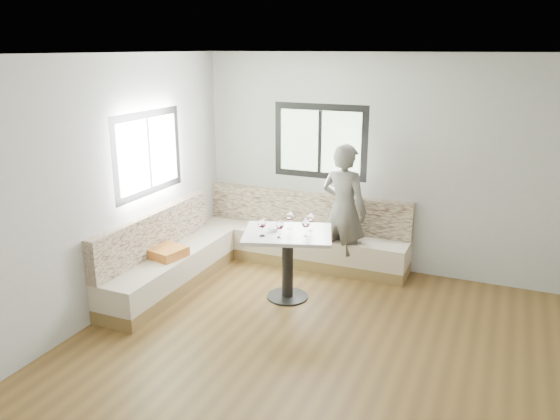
% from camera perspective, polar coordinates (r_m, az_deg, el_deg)
% --- Properties ---
extents(room, '(5.01, 5.01, 2.81)m').
position_cam_1_polar(room, '(4.88, 3.98, -0.56)').
color(room, brown).
rests_on(room, ground).
extents(banquette, '(2.90, 2.80, 0.95)m').
position_cam_1_polar(banquette, '(7.15, -3.53, -4.04)').
color(banquette, olive).
rests_on(banquette, ground).
extents(table, '(1.19, 1.05, 0.82)m').
position_cam_1_polar(table, '(6.32, 0.80, -4.10)').
color(table, black).
rests_on(table, ground).
extents(person, '(0.71, 0.55, 1.72)m').
position_cam_1_polar(person, '(7.00, 6.69, 0.00)').
color(person, '#5A5750').
rests_on(person, ground).
extents(olive_ramekin, '(0.11, 0.11, 0.04)m').
position_cam_1_polar(olive_ramekin, '(6.29, -0.70, -2.01)').
color(olive_ramekin, white).
rests_on(olive_ramekin, table).
extents(wine_glass_a, '(0.09, 0.09, 0.20)m').
position_cam_1_polar(wine_glass_a, '(6.09, -1.90, -1.48)').
color(wine_glass_a, white).
rests_on(wine_glass_a, table).
extents(wine_glass_b, '(0.09, 0.09, 0.20)m').
position_cam_1_polar(wine_glass_b, '(6.04, -0.02, -1.61)').
color(wine_glass_b, white).
rests_on(wine_glass_b, table).
extents(wine_glass_c, '(0.09, 0.09, 0.20)m').
position_cam_1_polar(wine_glass_c, '(6.11, 2.71, -1.43)').
color(wine_glass_c, white).
rests_on(wine_glass_c, table).
extents(wine_glass_d, '(0.09, 0.09, 0.20)m').
position_cam_1_polar(wine_glass_d, '(6.34, 1.05, -0.71)').
color(wine_glass_d, white).
rests_on(wine_glass_d, table).
extents(wine_glass_e, '(0.09, 0.09, 0.20)m').
position_cam_1_polar(wine_glass_e, '(6.29, 3.19, -0.90)').
color(wine_glass_e, white).
rests_on(wine_glass_e, table).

